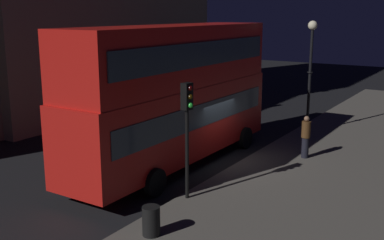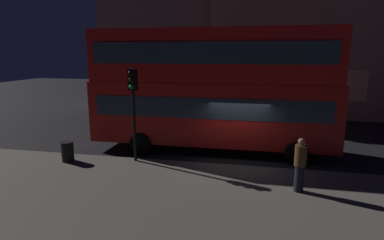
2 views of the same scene
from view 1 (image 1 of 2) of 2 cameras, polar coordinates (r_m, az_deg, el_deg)
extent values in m
plane|color=black|center=(19.61, 3.15, -5.07)|extent=(80.00, 80.00, 0.00)
cube|color=#5B564F|center=(17.92, 16.13, -7.15)|extent=(44.00, 7.40, 0.12)
cube|color=#E5C67F|center=(25.03, -19.18, 3.60)|extent=(2.38, 0.06, 2.52)
cube|color=#E5C67F|center=(26.14, -13.88, 4.72)|extent=(3.07, 0.06, 2.53)
cube|color=#F2D18C|center=(29.62, -7.15, 5.79)|extent=(3.07, 0.06, 2.06)
cube|color=#F9E09E|center=(33.38, -1.88, 7.32)|extent=(3.07, 0.06, 2.25)
cube|color=red|center=(18.62, -2.06, -0.04)|extent=(11.04, 2.45, 2.78)
cube|color=red|center=(18.21, -2.12, 7.79)|extent=(10.82, 2.40, 2.31)
cube|color=#2D3842|center=(18.54, -2.07, 1.01)|extent=(10.16, 2.51, 0.90)
cube|color=#2D3842|center=(18.20, -2.12, 8.15)|extent=(10.16, 2.51, 0.90)
cube|color=#F2D84C|center=(22.87, 5.80, 10.38)|extent=(0.08, 1.47, 0.44)
sphere|color=white|center=(23.86, 3.96, 0.28)|extent=(0.24, 0.24, 0.24)
sphere|color=white|center=(23.17, 7.40, -0.19)|extent=(0.24, 0.24, 0.24)
cylinder|color=black|center=(22.68, 0.71, -1.28)|extent=(0.97, 0.24, 0.97)
cylinder|color=black|center=(21.49, 6.48, -2.17)|extent=(0.97, 0.24, 0.97)
cylinder|color=black|center=(17.52, -11.17, -5.87)|extent=(0.97, 0.24, 0.97)
cylinder|color=black|center=(15.95, -4.47, -7.56)|extent=(0.97, 0.24, 0.97)
cylinder|color=black|center=(15.14, -0.61, -4.22)|extent=(0.12, 0.12, 2.95)
cube|color=black|center=(14.69, -0.63, 2.89)|extent=(0.35, 0.30, 0.85)
sphere|color=black|center=(14.54, -0.19, 3.87)|extent=(0.17, 0.17, 0.17)
sphere|color=black|center=(14.59, -0.19, 2.82)|extent=(0.17, 0.17, 0.17)
sphere|color=green|center=(14.64, -0.19, 1.78)|extent=(0.17, 0.17, 0.17)
cylinder|color=black|center=(27.82, 3.18, 3.41)|extent=(0.12, 0.12, 2.91)
cube|color=black|center=(27.57, 3.23, 7.26)|extent=(0.34, 0.28, 0.85)
sphere|color=red|center=(27.62, 2.98, 7.84)|extent=(0.17, 0.17, 0.17)
sphere|color=black|center=(27.65, 2.98, 7.28)|extent=(0.17, 0.17, 0.17)
sphere|color=black|center=(27.68, 2.97, 6.72)|extent=(0.17, 0.17, 0.17)
cylinder|color=black|center=(23.95, 14.06, 4.44)|extent=(0.14, 0.14, 5.11)
torus|color=black|center=(23.88, 14.12, 5.63)|extent=(0.28, 0.28, 0.06)
sphere|color=#F9EFC6|center=(23.71, 14.43, 11.05)|extent=(0.45, 0.45, 0.45)
cylinder|color=black|center=(20.17, 13.55, -3.26)|extent=(0.30, 0.30, 0.87)
cylinder|color=#513319|center=(19.97, 13.67, -1.11)|extent=(0.37, 0.37, 0.69)
sphere|color=#8C664C|center=(19.87, 13.74, 0.15)|extent=(0.22, 0.22, 0.22)
cylinder|color=black|center=(13.10, -4.97, -12.09)|extent=(0.49, 0.49, 0.82)
camera|label=2|loc=(17.43, 45.35, 3.92)|focal=29.36mm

